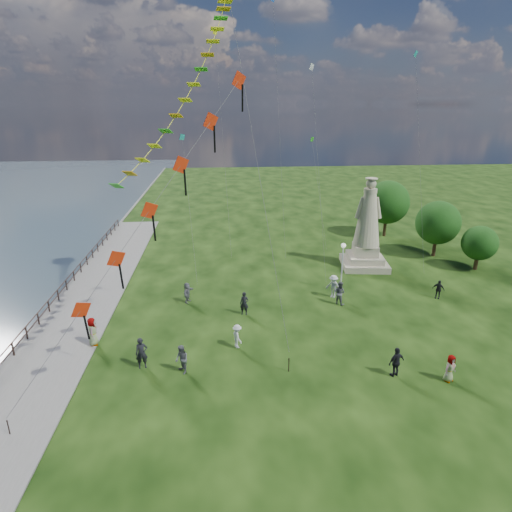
{
  "coord_description": "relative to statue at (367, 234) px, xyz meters",
  "views": [
    {
      "loc": [
        -3.26,
        -18.21,
        14.85
      ],
      "look_at": [
        -1.0,
        8.0,
        5.5
      ],
      "focal_mm": 30.0,
      "sensor_mm": 36.0,
      "label": 1
    }
  ],
  "objects": [
    {
      "name": "person_1",
      "position": [
        -16.25,
        -16.13,
        -2.34
      ],
      "size": [
        0.87,
        1.01,
        1.77
      ],
      "primitive_type": "imported",
      "rotation": [
        0.0,
        0.0,
        -1.09
      ],
      "color": "#595960",
      "rests_on": "ground"
    },
    {
      "name": "red_kite_train",
      "position": [
        -16.8,
        -14.94,
        7.08
      ],
      "size": [
        11.99,
        9.35,
        16.65
      ],
      "color": "black",
      "rests_on": "ground"
    },
    {
      "name": "lamppost",
      "position": [
        -3.83,
        -5.44,
        -0.19
      ],
      "size": [
        0.39,
        0.39,
        4.21
      ],
      "color": "silver",
      "rests_on": "ground"
    },
    {
      "name": "person_10",
      "position": [
        -22.19,
        -12.65,
        -2.28
      ],
      "size": [
        0.64,
        0.97,
        1.9
      ],
      "primitive_type": "imported",
      "rotation": [
        0.0,
        0.0,
        1.65
      ],
      "color": "#595960",
      "rests_on": "ground"
    },
    {
      "name": "person_7",
      "position": [
        -4.64,
        -7.9,
        -2.29
      ],
      "size": [
        1.05,
        1.05,
        1.89
      ],
      "primitive_type": "imported",
      "rotation": [
        0.0,
        0.0,
        2.36
      ],
      "color": "#595960",
      "rests_on": "ground"
    },
    {
      "name": "person_8",
      "position": [
        -4.82,
        -6.67,
        -2.27
      ],
      "size": [
        1.35,
        1.31,
        1.92
      ],
      "primitive_type": "imported",
      "rotation": [
        0.0,
        0.0,
        -0.74
      ],
      "color": "silver",
      "rests_on": "ground"
    },
    {
      "name": "person_6",
      "position": [
        -12.18,
        -9.06,
        -2.34
      ],
      "size": [
        0.73,
        0.56,
        1.78
      ],
      "primitive_type": "imported",
      "rotation": [
        0.0,
        0.0,
        -0.22
      ],
      "color": "black",
      "rests_on": "ground"
    },
    {
      "name": "waterfront",
      "position": [
        -25.76,
        -10.56,
        -3.3
      ],
      "size": [
        200.0,
        200.0,
        1.51
      ],
      "color": "#33454D",
      "rests_on": "ground"
    },
    {
      "name": "person_9",
      "position": [
        3.6,
        -7.57,
        -2.45
      ],
      "size": [
        1.01,
        0.93,
        1.56
      ],
      "primitive_type": "imported",
      "rotation": [
        0.0,
        0.0,
        -0.65
      ],
      "color": "black",
      "rests_on": "ground"
    },
    {
      "name": "person_3",
      "position": [
        -3.96,
        -17.5,
        -2.31
      ],
      "size": [
        1.21,
        0.91,
        1.84
      ],
      "primitive_type": "imported",
      "rotation": [
        0.0,
        0.0,
        3.51
      ],
      "color": "black",
      "rests_on": "ground"
    },
    {
      "name": "tree_row",
      "position": [
        7.18,
        5.6,
        0.47
      ],
      "size": [
        8.77,
        15.56,
        6.61
      ],
      "color": "#382314",
      "rests_on": "ground"
    },
    {
      "name": "statue",
      "position": [
        0.0,
        0.0,
        0.0
      ],
      "size": [
        4.72,
        4.72,
        8.56
      ],
      "rotation": [
        0.0,
        0.0,
        -0.13
      ],
      "color": "tan",
      "rests_on": "ground"
    },
    {
      "name": "small_kites",
      "position": [
        -7.1,
        4.35,
        10.98
      ],
      "size": [
        22.12,
        13.95,
        24.45
      ],
      "color": "teal",
      "rests_on": "ground"
    },
    {
      "name": "person_2",
      "position": [
        -12.91,
        -13.62,
        -2.43
      ],
      "size": [
        0.88,
        1.16,
        1.6
      ],
      "primitive_type": "imported",
      "rotation": [
        0.0,
        0.0,
        1.95
      ],
      "color": "silver",
      "rests_on": "ground"
    },
    {
      "name": "person_5",
      "position": [
        -16.54,
        -6.59,
        -2.4
      ],
      "size": [
        1.12,
        1.67,
        1.65
      ],
      "primitive_type": "imported",
      "rotation": [
        0.0,
        0.0,
        1.24
      ],
      "color": "#595960",
      "rests_on": "ground"
    },
    {
      "name": "person_4",
      "position": [
        -1.11,
        -18.21,
        -2.41
      ],
      "size": [
        0.94,
        0.8,
        1.64
      ],
      "primitive_type": "imported",
      "rotation": [
        0.0,
        0.0,
        0.47
      ],
      "color": "#595960",
      "rests_on": "ground"
    },
    {
      "name": "person_0",
      "position": [
        -18.65,
        -15.39,
        -2.26
      ],
      "size": [
        0.8,
        0.61,
        1.94
      ],
      "primitive_type": "imported",
      "rotation": [
        0.0,
        0.0,
        0.23
      ],
      "color": "black",
      "rests_on": "ground"
    }
  ]
}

